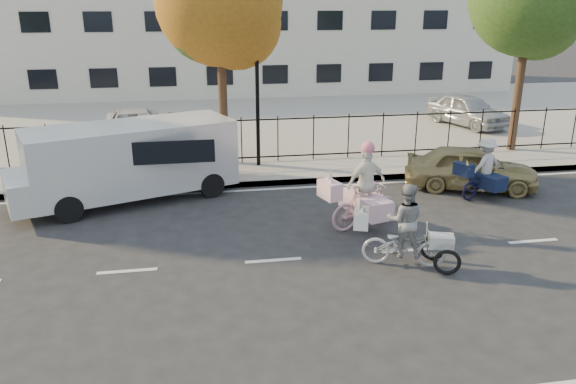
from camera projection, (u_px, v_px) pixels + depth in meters
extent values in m
plane|color=#333334|center=(273.00, 261.00, 11.86)|extent=(120.00, 120.00, 0.00)
cube|color=#A8A399|center=(249.00, 184.00, 16.54)|extent=(60.00, 0.10, 0.15)
cube|color=#A8A399|center=(245.00, 174.00, 17.52)|extent=(60.00, 2.20, 0.15)
cube|color=#A8A399|center=(227.00, 118.00, 25.83)|extent=(60.00, 15.60, 0.15)
cube|color=silver|center=(214.00, 39.00, 34.21)|extent=(34.00, 10.00, 6.00)
cylinder|color=black|center=(258.00, 104.00, 17.59)|extent=(0.12, 0.12, 4.00)
sphere|color=white|center=(256.00, 32.00, 16.89)|extent=(0.36, 0.36, 0.36)
cylinder|color=black|center=(172.00, 141.00, 17.51)|extent=(0.06, 0.06, 1.80)
cylinder|color=black|center=(195.00, 140.00, 17.62)|extent=(0.06, 0.06, 1.80)
cube|color=#59140F|center=(183.00, 122.00, 17.37)|extent=(0.85, 0.04, 0.60)
imported|color=silver|center=(404.00, 245.00, 11.53)|extent=(1.79, 1.11, 0.89)
imported|color=white|center=(405.00, 220.00, 11.35)|extent=(0.90, 0.80, 1.55)
cube|color=white|center=(361.00, 218.00, 11.49)|extent=(0.46, 0.61, 0.36)
cone|color=white|center=(360.00, 205.00, 11.52)|extent=(0.14, 0.14, 0.18)
cone|color=white|center=(364.00, 209.00, 11.30)|extent=(0.14, 0.14, 0.18)
torus|color=black|center=(447.00, 262.00, 11.15)|extent=(0.55, 0.25, 0.55)
torus|color=black|center=(433.00, 248.00, 11.79)|extent=(0.55, 0.25, 0.55)
cube|color=white|center=(441.00, 241.00, 11.37)|extent=(0.58, 0.49, 0.25)
imported|color=beige|center=(365.00, 206.00, 13.41)|extent=(1.93, 1.05, 1.12)
imported|color=white|center=(366.00, 183.00, 13.23)|extent=(1.11, 0.72, 1.76)
cube|color=#F4B9C9|center=(330.00, 190.00, 12.80)|extent=(0.50, 0.69, 0.40)
cone|color=silver|center=(330.00, 175.00, 12.69)|extent=(0.13, 0.13, 0.36)
cube|color=#F4B9C9|center=(365.00, 204.00, 13.39)|extent=(1.02, 1.57, 0.45)
sphere|color=pink|center=(368.00, 148.00, 12.95)|extent=(0.31, 0.31, 0.31)
imported|color=black|center=(484.00, 183.00, 15.55)|extent=(1.71, 1.10, 0.85)
imported|color=silver|center=(486.00, 165.00, 15.38)|extent=(1.09, 0.86, 1.48)
cube|color=#111A38|center=(464.00, 169.00, 14.98)|extent=(0.45, 0.58, 0.34)
cone|color=gold|center=(462.00, 161.00, 15.07)|extent=(0.11, 0.22, 0.30)
cone|color=gold|center=(467.00, 164.00, 14.76)|extent=(0.11, 0.22, 0.30)
cube|color=#111A38|center=(484.00, 179.00, 15.52)|extent=(0.92, 1.33, 0.38)
cube|color=silver|center=(132.00, 157.00, 15.16)|extent=(5.74, 3.74, 1.79)
cube|color=silver|center=(20.00, 180.00, 14.86)|extent=(1.14, 2.00, 0.80)
cylinder|color=black|center=(56.00, 201.00, 14.32)|extent=(0.74, 0.49, 0.70)
cylinder|color=black|center=(69.00, 181.00, 15.95)|extent=(0.74, 0.49, 0.70)
cylinder|color=black|center=(205.00, 193.00, 14.92)|extent=(0.74, 0.49, 0.70)
cylinder|color=black|center=(204.00, 174.00, 16.55)|extent=(0.74, 0.49, 0.70)
imported|color=tan|center=(471.00, 168.00, 16.20)|extent=(4.00, 2.67, 1.27)
imported|color=black|center=(117.00, 159.00, 16.01)|extent=(0.62, 0.48, 1.52)
imported|color=silver|center=(134.00, 128.00, 20.72)|extent=(2.52, 4.61, 1.23)
imported|color=#AFB3B7|center=(468.00, 110.00, 23.79)|extent=(2.66, 4.17, 1.32)
cylinder|color=#442D1D|center=(223.00, 98.00, 17.85)|extent=(0.28, 0.28, 4.54)
sphere|color=#9F6219|center=(219.00, 1.00, 16.90)|extent=(3.89, 3.89, 3.89)
sphere|color=#9F6219|center=(236.00, 23.00, 17.38)|extent=(2.85, 2.85, 2.85)
cylinder|color=#442D1D|center=(519.00, 87.00, 19.44)|extent=(0.28, 0.28, 4.72)
sphere|color=#385B1E|center=(538.00, 16.00, 18.94)|extent=(2.97, 2.97, 2.97)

